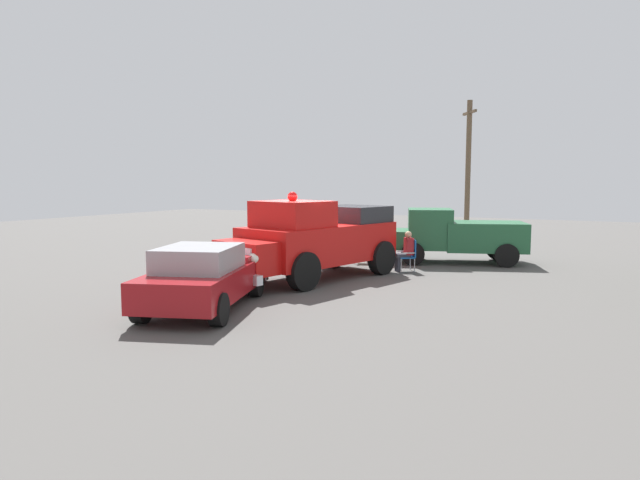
# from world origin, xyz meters

# --- Properties ---
(ground_plane) EXTENTS (60.00, 60.00, 0.00)m
(ground_plane) POSITION_xyz_m (0.00, 0.00, 0.00)
(ground_plane) COLOR #514F4C
(vintage_fire_truck) EXTENTS (6.30, 3.65, 2.59)m
(vintage_fire_truck) POSITION_xyz_m (0.10, -0.37, 1.20)
(vintage_fire_truck) COLOR black
(vintage_fire_truck) RESTS_ON ground
(classic_hot_rod) EXTENTS (4.73, 3.19, 1.46)m
(classic_hot_rod) POSITION_xyz_m (-4.42, 0.06, 0.75)
(classic_hot_rod) COLOR black
(classic_hot_rod) RESTS_ON ground
(parked_pickup) EXTENTS (3.30, 5.13, 1.90)m
(parked_pickup) POSITION_xyz_m (5.30, -3.21, 0.99)
(parked_pickup) COLOR black
(parked_pickup) RESTS_ON ground
(lawn_chair_near_truck) EXTENTS (0.69, 0.69, 1.02)m
(lawn_chair_near_truck) POSITION_xyz_m (2.73, -2.40, 0.59)
(lawn_chair_near_truck) COLOR #B7BABF
(lawn_chair_near_truck) RESTS_ON ground
(lawn_chair_by_car) EXTENTS (0.62, 0.62, 1.02)m
(lawn_chair_by_car) POSITION_xyz_m (3.74, -0.32, 0.59)
(lawn_chair_by_car) COLOR #B7BABF
(lawn_chair_by_car) RESTS_ON ground
(spectator_seated) EXTENTS (0.62, 0.65, 1.29)m
(spectator_seated) POSITION_xyz_m (2.65, -2.30, 0.70)
(spectator_seated) COLOR #383842
(spectator_seated) RESTS_ON ground
(utility_pole) EXTENTS (1.50, 1.01, 6.83)m
(utility_pole) POSITION_xyz_m (13.97, -1.63, 3.56)
(utility_pole) COLOR brown
(utility_pole) RESTS_ON ground
(traffic_cone) EXTENTS (0.40, 0.40, 0.64)m
(traffic_cone) POSITION_xyz_m (0.08, 3.97, 0.31)
(traffic_cone) COLOR orange
(traffic_cone) RESTS_ON ground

